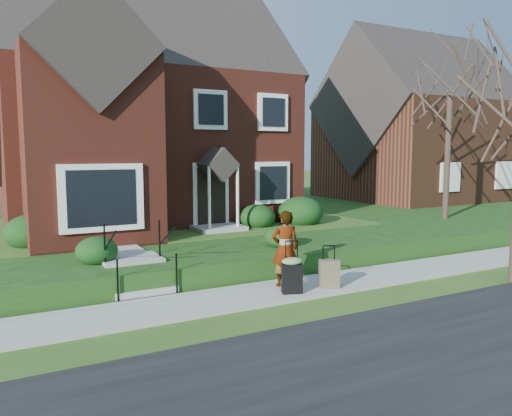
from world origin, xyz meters
TOP-DOWN VIEW (x-y plane):
  - ground at (0.00, 0.00)m, footprint 120.00×120.00m
  - street at (0.00, -5.00)m, footprint 60.00×6.00m
  - sidewalk at (0.00, 0.00)m, footprint 60.00×1.60m
  - terrace at (4.00, 10.90)m, footprint 44.00×20.00m
  - walkway at (-2.50, 5.00)m, footprint 1.20×6.00m
  - main_house at (-0.21, 9.61)m, footprint 10.40×10.20m
  - neighbour_house at (16.00, 11.00)m, footprint 9.40×8.00m
  - front_steps at (-2.50, 1.84)m, footprint 1.40×2.02m
  - foundation_shrubs at (0.63, 4.99)m, footprint 10.40×4.47m
  - woman at (0.58, 0.21)m, footprint 0.75×0.61m
  - suitcase_black at (0.40, -0.39)m, footprint 0.60×0.54m
  - suitcase_olive at (1.40, -0.42)m, footprint 0.52×0.42m
  - tree_gap at (10.41, 4.07)m, footprint 5.21×5.21m

SIDE VIEW (x-z plane):
  - ground at x=0.00m, z-range 0.00..0.00m
  - street at x=0.00m, z-range 0.00..0.01m
  - sidewalk at x=0.00m, z-range 0.00..0.08m
  - terrace at x=4.00m, z-range 0.00..0.60m
  - suitcase_olive at x=1.40m, z-range -0.08..0.90m
  - front_steps at x=-2.50m, z-range -0.28..1.22m
  - suitcase_black at x=0.40m, z-range -0.05..1.13m
  - walkway at x=-2.50m, z-range 0.60..0.66m
  - woman at x=0.58m, z-range 0.08..1.86m
  - foundation_shrubs at x=0.63m, z-range 0.51..1.64m
  - neighbour_house at x=16.00m, z-range 0.65..9.85m
  - main_house at x=-0.21m, z-range 0.56..9.96m
  - tree_gap at x=10.41m, z-range 2.08..9.53m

